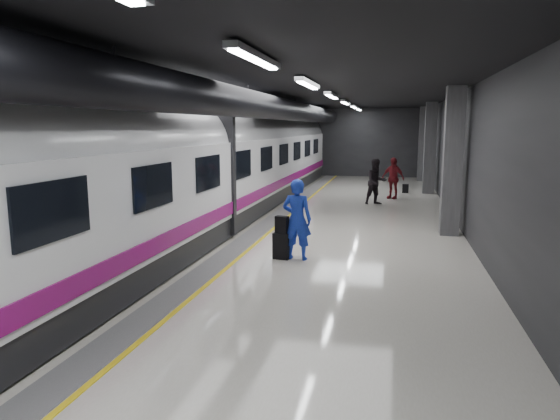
# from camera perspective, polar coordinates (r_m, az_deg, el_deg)

# --- Properties ---
(ground) EXTENTS (40.00, 40.00, 0.00)m
(ground) POSITION_cam_1_polar(r_m,az_deg,el_deg) (14.60, 1.40, -3.58)
(ground) COLOR silver
(ground) RESTS_ON ground
(platform_hall) EXTENTS (10.02, 40.02, 4.51)m
(platform_hall) POSITION_cam_1_polar(r_m,az_deg,el_deg) (15.21, 1.11, 10.38)
(platform_hall) COLOR black
(platform_hall) RESTS_ON ground
(train) EXTENTS (3.05, 38.00, 4.05)m
(train) POSITION_cam_1_polar(r_m,az_deg,el_deg) (15.24, -10.66, 4.70)
(train) COLOR black
(train) RESTS_ON ground
(traveler_main) EXTENTS (0.77, 0.54, 2.04)m
(traveler_main) POSITION_cam_1_polar(r_m,az_deg,el_deg) (12.45, 1.95, -1.08)
(traveler_main) COLOR #1B2ED0
(traveler_main) RESTS_ON ground
(suitcase_main) EXTENTS (0.43, 0.30, 0.67)m
(suitcase_main) POSITION_cam_1_polar(r_m,az_deg,el_deg) (12.62, 0.17, -4.12)
(suitcase_main) COLOR black
(suitcase_main) RESTS_ON ground
(shoulder_bag) EXTENTS (0.36, 0.25, 0.43)m
(shoulder_bag) POSITION_cam_1_polar(r_m,az_deg,el_deg) (12.50, 0.21, -1.67)
(shoulder_bag) COLOR black
(shoulder_bag) RESTS_ON suitcase_main
(traveler_far_a) EXTENTS (1.20, 1.12, 1.96)m
(traveler_far_a) POSITION_cam_1_polar(r_m,az_deg,el_deg) (21.73, 10.94, 3.20)
(traveler_far_a) COLOR black
(traveler_far_a) RESTS_ON ground
(traveler_far_b) EXTENTS (1.20, 0.94, 1.91)m
(traveler_far_b) POSITION_cam_1_polar(r_m,az_deg,el_deg) (23.70, 12.78, 3.58)
(traveler_far_b) COLOR maroon
(traveler_far_b) RESTS_ON ground
(suitcase_far) EXTENTS (0.31, 0.21, 0.45)m
(suitcase_far) POSITION_cam_1_polar(r_m,az_deg,el_deg) (25.97, 14.14, 2.40)
(suitcase_far) COLOR black
(suitcase_far) RESTS_ON ground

